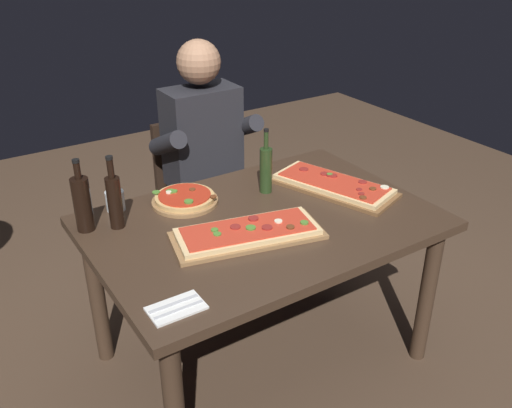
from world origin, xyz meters
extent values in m
plane|color=#4C3828|center=(0.00, 0.00, 0.00)|extent=(6.40, 6.40, 0.00)
cube|color=#3D2B1E|center=(0.00, 0.00, 0.72)|extent=(1.40, 0.96, 0.04)
cylinder|color=#3D2B1E|center=(0.62, -0.40, 0.35)|extent=(0.07, 0.07, 0.70)
cylinder|color=#3D2B1E|center=(-0.62, 0.40, 0.35)|extent=(0.07, 0.07, 0.70)
cylinder|color=#3D2B1E|center=(0.62, 0.40, 0.35)|extent=(0.07, 0.07, 0.70)
cube|color=olive|center=(-0.13, -0.09, 0.75)|extent=(0.63, 0.37, 0.02)
cube|color=#E5C184|center=(-0.13, -0.09, 0.77)|extent=(0.58, 0.33, 0.02)
cube|color=red|center=(-0.13, -0.09, 0.78)|extent=(0.53, 0.30, 0.01)
cylinder|color=maroon|center=(-0.07, -0.04, 0.79)|extent=(0.04, 0.04, 0.01)
cylinder|color=beige|center=(0.00, -0.11, 0.78)|extent=(0.03, 0.03, 0.01)
cylinder|color=maroon|center=(-0.07, -0.13, 0.78)|extent=(0.04, 0.04, 0.01)
cylinder|color=brown|center=(0.01, -0.18, 0.79)|extent=(0.03, 0.03, 0.01)
cylinder|color=#4C7F2D|center=(-0.25, -0.04, 0.79)|extent=(0.03, 0.03, 0.01)
cylinder|color=#4C7F2D|center=(-0.25, -0.07, 0.78)|extent=(0.03, 0.03, 0.00)
cylinder|color=#4C7F2D|center=(0.08, -0.18, 0.79)|extent=(0.03, 0.03, 0.01)
cylinder|color=#4C7F2D|center=(-0.12, -0.10, 0.79)|extent=(0.04, 0.04, 0.01)
cylinder|color=maroon|center=(-0.17, -0.06, 0.78)|extent=(0.04, 0.04, 0.01)
cube|color=brown|center=(0.43, 0.06, 0.75)|extent=(0.42, 0.62, 0.02)
cube|color=#E5C184|center=(0.43, 0.06, 0.77)|extent=(0.38, 0.57, 0.02)
cube|color=red|center=(0.43, 0.06, 0.78)|extent=(0.34, 0.53, 0.01)
cylinder|color=brown|center=(0.42, -0.14, 0.79)|extent=(0.03, 0.03, 0.01)
cylinder|color=maroon|center=(0.46, 0.10, 0.79)|extent=(0.04, 0.04, 0.01)
cylinder|color=beige|center=(0.58, -0.12, 0.78)|extent=(0.04, 0.04, 0.00)
cylinder|color=maroon|center=(0.44, -0.11, 0.78)|extent=(0.03, 0.03, 0.01)
cylinder|color=brown|center=(0.52, -0.10, 0.78)|extent=(0.02, 0.02, 0.01)
cylinder|color=maroon|center=(0.39, 0.24, 0.78)|extent=(0.04, 0.04, 0.00)
cylinder|color=maroon|center=(0.53, -0.02, 0.78)|extent=(0.04, 0.04, 0.00)
cylinder|color=maroon|center=(0.44, 0.14, 0.78)|extent=(0.04, 0.04, 0.01)
cylinder|color=maroon|center=(0.46, -0.07, 0.78)|extent=(0.03, 0.03, 0.00)
cylinder|color=maroon|center=(0.46, 0.11, 0.78)|extent=(0.04, 0.04, 0.01)
cylinder|color=brown|center=(0.52, -0.10, 0.79)|extent=(0.03, 0.03, 0.01)
cylinder|color=#4C7F2D|center=(0.46, 0.12, 0.79)|extent=(0.03, 0.03, 0.01)
cylinder|color=olive|center=(-0.20, 0.31, 0.75)|extent=(0.29, 0.29, 0.02)
cylinder|color=tan|center=(-0.20, 0.31, 0.77)|extent=(0.26, 0.26, 0.02)
cylinder|color=#B72D19|center=(-0.20, 0.31, 0.78)|extent=(0.23, 0.23, 0.01)
cylinder|color=#4C7F2D|center=(-0.22, 0.23, 0.79)|extent=(0.04, 0.04, 0.01)
cylinder|color=brown|center=(-0.15, 0.33, 0.78)|extent=(0.03, 0.03, 0.01)
cylinder|color=#4C7F2D|center=(-0.30, 0.39, 0.78)|extent=(0.03, 0.03, 0.00)
cylinder|color=brown|center=(-0.11, 0.22, 0.78)|extent=(0.03, 0.03, 0.00)
cylinder|color=#4C7F2D|center=(-0.24, 0.36, 0.79)|extent=(0.04, 0.04, 0.01)
cylinder|color=#4C7F2D|center=(-0.23, 0.36, 0.79)|extent=(0.03, 0.03, 0.01)
cylinder|color=beige|center=(-0.25, 0.36, 0.79)|extent=(0.02, 0.02, 0.01)
cylinder|color=#233819|center=(0.16, 0.21, 0.84)|extent=(0.06, 0.06, 0.21)
cylinder|color=#233819|center=(0.16, 0.21, 0.99)|extent=(0.02, 0.02, 0.08)
cylinder|color=black|center=(0.16, 0.21, 1.03)|extent=(0.02, 0.02, 0.01)
cylinder|color=black|center=(-0.52, 0.27, 0.85)|extent=(0.06, 0.06, 0.22)
cylinder|color=black|center=(-0.52, 0.27, 1.00)|extent=(0.03, 0.03, 0.08)
cylinder|color=black|center=(-0.52, 0.27, 1.04)|extent=(0.03, 0.03, 0.01)
cylinder|color=black|center=(-0.64, 0.32, 0.85)|extent=(0.07, 0.07, 0.22)
cylinder|color=black|center=(-0.64, 0.32, 1.00)|extent=(0.03, 0.03, 0.07)
cylinder|color=black|center=(-0.64, 0.32, 1.04)|extent=(0.03, 0.03, 0.01)
cylinder|color=silver|center=(-0.48, 0.41, 0.78)|extent=(0.08, 0.08, 0.09)
cube|color=white|center=(-0.56, -0.34, 0.74)|extent=(0.18, 0.11, 0.01)
cube|color=silver|center=(-0.56, -0.36, 0.75)|extent=(0.17, 0.01, 0.00)
cube|color=silver|center=(-0.56, -0.33, 0.75)|extent=(0.17, 0.01, 0.00)
cube|color=black|center=(0.14, 0.78, 0.43)|extent=(0.44, 0.44, 0.04)
cube|color=black|center=(0.14, 0.98, 0.66)|extent=(0.40, 0.04, 0.42)
cylinder|color=black|center=(-0.05, 0.59, 0.21)|extent=(0.04, 0.04, 0.41)
cylinder|color=black|center=(0.33, 0.59, 0.21)|extent=(0.04, 0.04, 0.41)
cylinder|color=black|center=(-0.05, 0.97, 0.21)|extent=(0.04, 0.04, 0.41)
cylinder|color=black|center=(0.33, 0.97, 0.21)|extent=(0.04, 0.04, 0.41)
cylinder|color=#23232D|center=(0.04, 0.60, 0.23)|extent=(0.11, 0.11, 0.45)
cylinder|color=#23232D|center=(0.24, 0.60, 0.23)|extent=(0.11, 0.11, 0.45)
cube|color=#23232D|center=(0.14, 0.68, 0.51)|extent=(0.34, 0.40, 0.12)
cube|color=#232328|center=(0.14, 0.78, 0.83)|extent=(0.38, 0.22, 0.52)
sphere|color=#A37556|center=(0.14, 0.78, 1.22)|extent=(0.22, 0.22, 0.22)
cylinder|color=#232328|center=(-0.08, 0.73, 0.86)|extent=(0.09, 0.31, 0.21)
cylinder|color=#232328|center=(0.36, 0.73, 0.86)|extent=(0.09, 0.31, 0.21)
camera|label=1|loc=(-1.12, -1.68, 1.86)|focal=39.09mm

